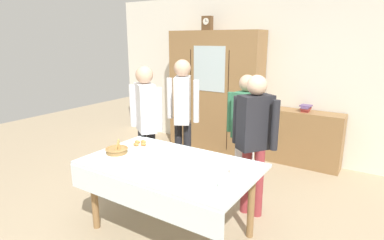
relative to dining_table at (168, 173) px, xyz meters
The scene contains 21 objects.
ground_plane 0.71m from the dining_table, 90.00° to the left, with size 12.00×12.00×0.00m, color tan.
back_wall 2.96m from the dining_table, 90.00° to the left, with size 6.40×0.10×2.70m, color silver.
dining_table is the anchor object (origin of this frame).
wall_cabinet 2.77m from the dining_table, 109.17° to the left, with size 1.67×0.46×2.10m.
mantel_clock 3.20m from the dining_table, 112.53° to the left, with size 0.18×0.11×0.24m.
bookshelf_low 2.73m from the dining_table, 75.82° to the left, with size 1.16×0.35×0.88m.
book_stack 2.74m from the dining_table, 75.82° to the left, with size 0.17×0.22×0.10m.
tea_cup_far_left 0.32m from the dining_table, 143.19° to the left, with size 0.13×0.13×0.06m.
tea_cup_back_edge 0.67m from the dining_table, 12.05° to the left, with size 0.13×0.13×0.06m.
tea_cup_near_left 0.20m from the dining_table, 102.00° to the left, with size 0.13×0.13×0.06m.
tea_cup_center 0.44m from the dining_table, 49.82° to the right, with size 0.13×0.13×0.06m.
tea_cup_front_edge 0.28m from the dining_table, 101.62° to the right, with size 0.13×0.13×0.06m.
tea_cup_mid_left 0.72m from the dining_table, 14.15° to the right, with size 0.13×0.13×0.06m.
bread_basket 0.66m from the dining_table, behind, with size 0.24×0.24×0.16m.
pastry_plate 0.67m from the dining_table, 156.07° to the left, with size 0.28×0.28×0.05m.
spoon_front_edge 0.34m from the dining_table, 160.80° to the right, with size 0.12×0.02×0.01m.
spoon_mid_right 0.39m from the dining_table, 21.54° to the left, with size 0.12×0.02×0.01m.
person_beside_shelf 1.04m from the dining_table, 56.18° to the left, with size 0.52×0.41×1.60m.
person_behind_table_right 1.35m from the dining_table, 79.03° to the left, with size 0.52×0.39×1.54m.
person_near_right_end 1.14m from the dining_table, 141.82° to the left, with size 0.52×0.38×1.64m.
person_by_cabinet 1.40m from the dining_table, 118.27° to the left, with size 0.52×0.41×1.70m.
Camera 1 is at (1.76, -2.53, 1.96)m, focal length 29.48 mm.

